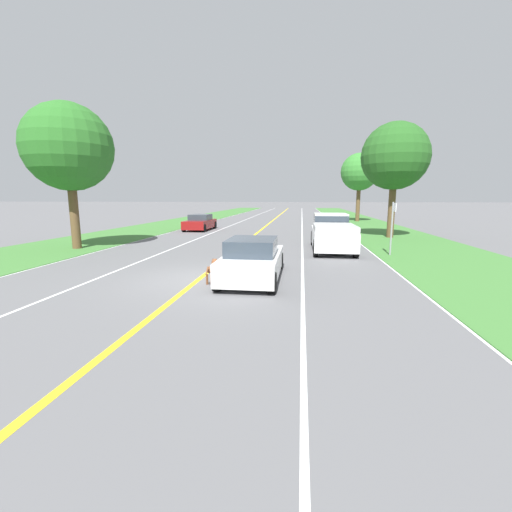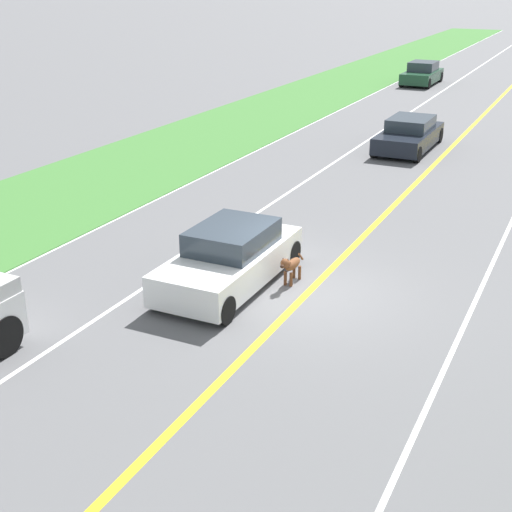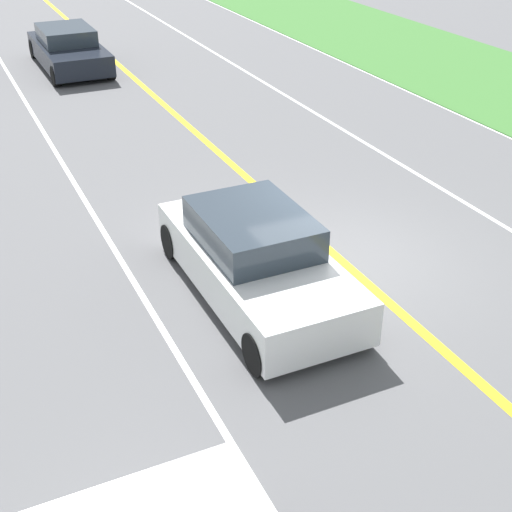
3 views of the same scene
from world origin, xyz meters
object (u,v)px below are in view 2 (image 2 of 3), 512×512
at_px(ego_car, 230,258).
at_px(car_trailing_mid, 422,74).
at_px(dog, 291,265).
at_px(car_trailing_near, 409,135).

height_order(ego_car, car_trailing_mid, ego_car).
bearing_deg(ego_car, car_trailing_mid, -83.89).
bearing_deg(dog, car_trailing_mid, -78.78).
bearing_deg(dog, car_trailing_near, -83.34).
xyz_separation_m(dog, car_trailing_near, (0.97, -14.35, 0.14)).
xyz_separation_m(ego_car, car_trailing_near, (-0.28, -15.00, -0.05)).
distance_m(dog, car_trailing_near, 14.39).
relative_size(ego_car, dog, 3.73).
bearing_deg(dog, ego_car, 30.26).
distance_m(ego_car, dog, 1.42).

